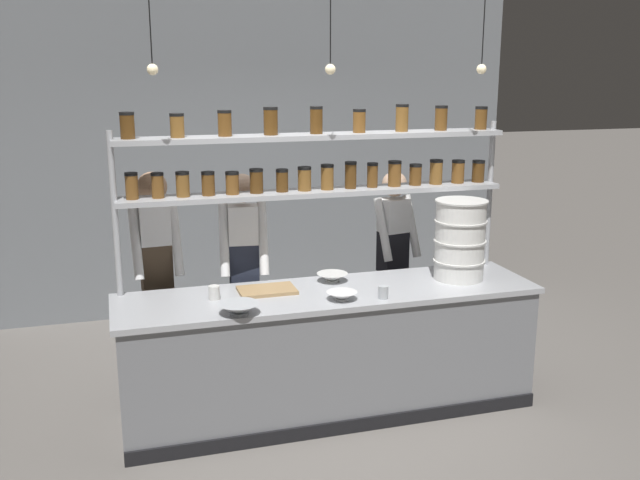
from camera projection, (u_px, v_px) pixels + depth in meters
The scene contains 15 objects.
ground_plane at pixel (329, 410), 5.26m from camera, with size 40.00×40.00×0.00m, color slate.
back_wall at pixel (256, 156), 7.25m from camera, with size 5.40×0.12×3.17m, color gray.
prep_counter at pixel (329, 352), 5.15m from camera, with size 3.00×0.76×0.92m.
spice_shelf_unit at pixel (317, 170), 5.16m from camera, with size 2.89×0.28×2.20m.
chef_left at pixel (157, 269), 5.28m from camera, with size 0.38×0.31×1.73m.
chef_center at pixel (244, 268), 5.39m from camera, with size 0.39×0.32×1.70m.
chef_right at pixel (393, 254), 5.98m from camera, with size 0.40×0.33×1.63m.
container_stack at pixel (460, 240), 5.27m from camera, with size 0.39×0.39×0.60m.
cutting_board at pixel (267, 290), 5.02m from camera, with size 0.40×0.26×0.02m.
prep_bowl_near_left at pixel (332, 278), 5.26m from camera, with size 0.23×0.23×0.06m.
prep_bowl_center_front at pixel (239, 309), 4.56m from camera, with size 0.27×0.27×0.07m.
prep_bowl_center_back at pixel (342, 296), 4.84m from camera, with size 0.21×0.21×0.06m.
serving_cup_front at pixel (383, 292), 4.87m from camera, with size 0.07×0.07×0.09m.
serving_cup_by_board at pixel (214, 293), 4.85m from camera, with size 0.08×0.08×0.10m.
pendant_light_row at pixel (329, 64), 4.67m from camera, with size 2.32×0.07×0.70m.
Camera 1 is at (-1.44, -4.59, 2.47)m, focal length 40.00 mm.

